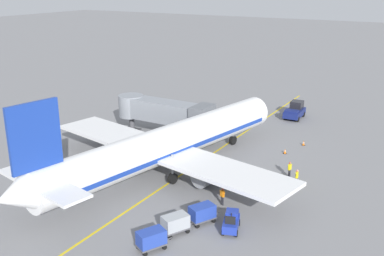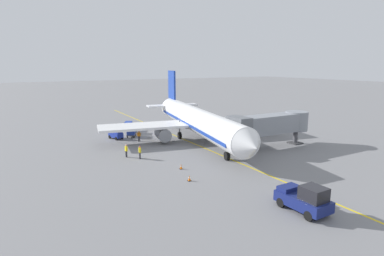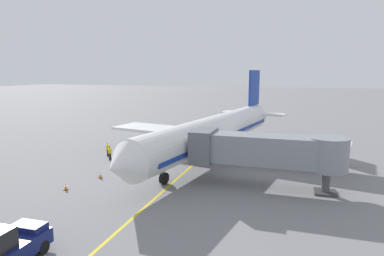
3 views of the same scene
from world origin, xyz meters
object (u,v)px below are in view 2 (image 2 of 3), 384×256
at_px(jet_bridge, 271,124).
at_px(safety_cone_nose_left, 189,178).
at_px(safety_cone_nose_right, 181,167).
at_px(ground_crew_loader, 126,150).
at_px(baggage_cart_front, 131,131).
at_px(ground_crew_wing_walker, 140,152).
at_px(baggage_cart_second_in_train, 132,128).
at_px(parked_airliner, 197,120).
at_px(baggage_cart_third_in_train, 128,125).
at_px(baggage_tug_lead, 116,135).
at_px(ground_crew_marshaller, 139,135).
at_px(pushback_tractor, 305,199).

xyz_separation_m(jet_bridge, safety_cone_nose_left, (16.70, 6.07, -3.16)).
bearing_deg(safety_cone_nose_right, ground_crew_loader, -63.16).
xyz_separation_m(baggage_cart_front, ground_crew_wing_walker, (3.25, 12.70, 0.00)).
height_order(baggage_cart_second_in_train, safety_cone_nose_right, baggage_cart_second_in_train).
distance_m(parked_airliner, baggage_cart_third_in_train, 14.74).
relative_size(baggage_cart_second_in_train, ground_crew_loader, 1.72).
bearing_deg(ground_crew_loader, parked_airliner, -163.63).
height_order(jet_bridge, baggage_cart_front, jet_bridge).
relative_size(jet_bridge, baggage_tug_lead, 4.94).
relative_size(baggage_cart_front, safety_cone_nose_left, 4.91).
xyz_separation_m(baggage_tug_lead, baggage_cart_front, (-2.61, -0.19, 0.24)).
relative_size(baggage_tug_lead, safety_cone_nose_left, 4.67).
distance_m(baggage_tug_lead, baggage_cart_second_in_train, 4.57).
bearing_deg(ground_crew_marshaller, ground_crew_loader, 58.76).
height_order(parked_airliner, baggage_cart_second_in_train, parked_airliner).
bearing_deg(baggage_cart_third_in_train, safety_cone_nose_left, 83.98).
bearing_deg(baggage_cart_second_in_train, jet_bridge, 126.13).
bearing_deg(jet_bridge, safety_cone_nose_right, 8.13).
height_order(baggage_cart_third_in_train, safety_cone_nose_right, baggage_cart_third_in_train).
relative_size(ground_crew_wing_walker, safety_cone_nose_right, 2.86).
bearing_deg(safety_cone_nose_left, jet_bridge, -160.04).
height_order(baggage_tug_lead, ground_crew_marshaller, ground_crew_marshaller).
distance_m(baggage_cart_second_in_train, ground_crew_loader, 14.78).
distance_m(safety_cone_nose_left, safety_cone_nose_right, 3.96).
distance_m(baggage_cart_front, ground_crew_wing_walker, 13.11).
distance_m(parked_airliner, pushback_tractor, 26.73).
distance_m(baggage_tug_lead, ground_crew_loader, 11.11).
bearing_deg(baggage_cart_second_in_train, pushback_tractor, 93.30).
distance_m(jet_bridge, baggage_cart_second_in_train, 23.95).
height_order(pushback_tractor, ground_crew_loader, pushback_tractor).
relative_size(pushback_tractor, baggage_tug_lead, 1.62).
relative_size(jet_bridge, baggage_cart_front, 4.69).
bearing_deg(baggage_tug_lead, safety_cone_nose_left, 92.51).
distance_m(baggage_cart_front, baggage_cart_second_in_train, 2.76).
distance_m(parked_airliner, safety_cone_nose_left, 18.50).
height_order(baggage_tug_lead, baggage_cart_front, baggage_tug_lead).
xyz_separation_m(ground_crew_wing_walker, safety_cone_nose_left, (-1.63, 10.04, -0.66)).
height_order(parked_airliner, ground_crew_marshaller, parked_airliner).
bearing_deg(safety_cone_nose_left, safety_cone_nose_right, -105.16).
xyz_separation_m(parked_airliner, jet_bridge, (-6.81, 9.30, 0.27)).
relative_size(baggage_cart_third_in_train, safety_cone_nose_right, 4.91).
bearing_deg(ground_crew_loader, baggage_cart_third_in_train, -109.50).
bearing_deg(ground_crew_marshaller, safety_cone_nose_right, 87.84).
bearing_deg(baggage_cart_second_in_train, safety_cone_nose_right, 85.69).
bearing_deg(ground_crew_loader, ground_crew_wing_walker, 129.13).
relative_size(baggage_cart_third_in_train, safety_cone_nose_left, 4.91).
bearing_deg(ground_crew_marshaller, baggage_cart_third_in_train, -98.47).
distance_m(baggage_cart_second_in_train, baggage_cart_third_in_train, 2.90).
bearing_deg(baggage_tug_lead, baggage_cart_front, -175.77).
relative_size(baggage_cart_second_in_train, ground_crew_wing_walker, 1.72).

